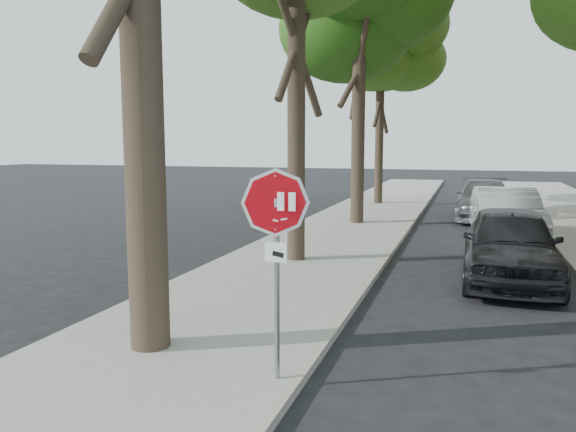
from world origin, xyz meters
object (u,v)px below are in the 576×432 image
Objects in this scene: stop_sign at (276,233)px; car_b at (506,215)px; car_c at (485,199)px; tree_mid_b at (360,1)px; car_a at (510,244)px; tree_far at (381,54)px.

stop_sign is 0.52× the size of car_b.
stop_sign is at bearing -98.56° from car_c.
tree_mid_b reaches higher than car_a.
car_b is at bearing -23.73° from tree_mid_b.
tree_far is 12.40m from car_b.
tree_mid_b is at bearing -143.56° from car_c.
tree_far is 16.58m from car_a.
tree_far reaches higher than car_b.
stop_sign is 0.25× the size of tree_mid_b.
stop_sign is at bearing -84.54° from tree_far.
car_a is (4.82, -7.43, -7.17)m from tree_mid_b.
stop_sign is 0.49× the size of car_c.
tree_far is 8.87m from car_c.
car_c is (4.84, -3.71, -6.44)m from tree_far.
car_a reaches higher than car_c.
car_b is (5.32, -9.20, -6.39)m from tree_far.
tree_mid_b is 2.07× the size of car_b.
car_c is at bearing 80.82° from stop_sign.
tree_far reaches higher than stop_sign.
tree_far is at bearing 143.14° from car_c.
tree_far is 1.93× the size of car_a.
tree_far is (-2.02, 21.14, 5.26)m from stop_sign.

